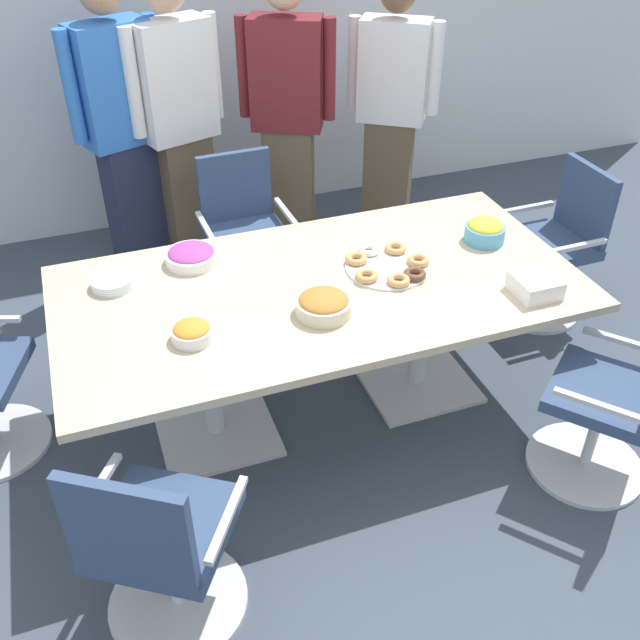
{
  "coord_description": "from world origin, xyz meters",
  "views": [
    {
      "loc": [
        -0.94,
        -2.59,
        2.54
      ],
      "look_at": [
        0.0,
        0.0,
        0.55
      ],
      "focal_mm": 40.19,
      "sensor_mm": 36.0,
      "label": 1
    }
  ],
  "objects_px": {
    "person_standing_2": "(287,115)",
    "plate_stack": "(113,282)",
    "person_standing_0": "(122,128)",
    "donut_platter": "(388,265)",
    "snack_bowl_chips_orange": "(192,332)",
    "office_chair_0": "(616,406)",
    "snack_bowl_candy_mix": "(191,255)",
    "office_chair_2": "(245,241)",
    "conference_table": "(320,307)",
    "napkin_pile": "(535,286)",
    "snack_bowl_chips_yellow": "(485,231)",
    "snack_bowl_pretzels": "(324,304)",
    "office_chair_1": "(553,251)",
    "office_chair_4": "(160,550)",
    "person_standing_1": "(180,123)",
    "person_standing_3": "(391,109)"
  },
  "relations": [
    {
      "from": "office_chair_0",
      "to": "plate_stack",
      "type": "relative_size",
      "value": 4.58
    },
    {
      "from": "office_chair_4",
      "to": "person_standing_3",
      "type": "distance_m",
      "value": 3.32
    },
    {
      "from": "office_chair_2",
      "to": "person_standing_1",
      "type": "distance_m",
      "value": 0.83
    },
    {
      "from": "conference_table",
      "to": "person_standing_2",
      "type": "xyz_separation_m",
      "value": [
        0.38,
        1.66,
        0.32
      ]
    },
    {
      "from": "person_standing_0",
      "to": "person_standing_3",
      "type": "xyz_separation_m",
      "value": [
        1.75,
        -0.05,
        -0.08
      ]
    },
    {
      "from": "snack_bowl_chips_orange",
      "to": "donut_platter",
      "type": "xyz_separation_m",
      "value": [
        0.99,
        0.23,
        -0.02
      ]
    },
    {
      "from": "plate_stack",
      "to": "snack_bowl_candy_mix",
      "type": "bearing_deg",
      "value": 12.54
    },
    {
      "from": "snack_bowl_chips_orange",
      "to": "snack_bowl_candy_mix",
      "type": "distance_m",
      "value": 0.62
    },
    {
      "from": "snack_bowl_chips_yellow",
      "to": "snack_bowl_pretzels",
      "type": "distance_m",
      "value": 1.03
    },
    {
      "from": "office_chair_0",
      "to": "snack_bowl_chips_yellow",
      "type": "xyz_separation_m",
      "value": [
        -0.15,
        0.96,
        0.4
      ]
    },
    {
      "from": "person_standing_2",
      "to": "snack_bowl_chips_yellow",
      "type": "bearing_deg",
      "value": 135.1
    },
    {
      "from": "person_standing_0",
      "to": "person_standing_2",
      "type": "distance_m",
      "value": 1.02
    },
    {
      "from": "office_chair_2",
      "to": "office_chair_1",
      "type": "bearing_deg",
      "value": 154.65
    },
    {
      "from": "person_standing_3",
      "to": "snack_bowl_candy_mix",
      "type": "height_order",
      "value": "person_standing_3"
    },
    {
      "from": "office_chair_2",
      "to": "person_standing_3",
      "type": "height_order",
      "value": "person_standing_3"
    },
    {
      "from": "office_chair_0",
      "to": "conference_table",
      "type": "bearing_deg",
      "value": 101.43
    },
    {
      "from": "person_standing_0",
      "to": "donut_platter",
      "type": "relative_size",
      "value": 4.53
    },
    {
      "from": "napkin_pile",
      "to": "snack_bowl_chips_yellow",
      "type": "bearing_deg",
      "value": 85.89
    },
    {
      "from": "person_standing_0",
      "to": "office_chair_0",
      "type": "bearing_deg",
      "value": 102.96
    },
    {
      "from": "person_standing_1",
      "to": "snack_bowl_pretzels",
      "type": "bearing_deg",
      "value": 79.01
    },
    {
      "from": "person_standing_1",
      "to": "plate_stack",
      "type": "bearing_deg",
      "value": 48.39
    },
    {
      "from": "person_standing_1",
      "to": "snack_bowl_chips_orange",
      "type": "relative_size",
      "value": 10.52
    },
    {
      "from": "conference_table",
      "to": "person_standing_3",
      "type": "relative_size",
      "value": 1.4
    },
    {
      "from": "person_standing_0",
      "to": "napkin_pile",
      "type": "xyz_separation_m",
      "value": [
        1.52,
        -2.1,
        -0.18
      ]
    },
    {
      "from": "person_standing_0",
      "to": "snack_bowl_chips_yellow",
      "type": "height_order",
      "value": "person_standing_0"
    },
    {
      "from": "snack_bowl_candy_mix",
      "to": "napkin_pile",
      "type": "xyz_separation_m",
      "value": [
        1.39,
        -0.79,
        0.0
      ]
    },
    {
      "from": "office_chair_4",
      "to": "person_standing_3",
      "type": "bearing_deg",
      "value": 84.69
    },
    {
      "from": "person_standing_0",
      "to": "person_standing_1",
      "type": "distance_m",
      "value": 0.34
    },
    {
      "from": "person_standing_0",
      "to": "person_standing_1",
      "type": "xyz_separation_m",
      "value": [
        0.34,
        -0.02,
        -0.01
      ]
    },
    {
      "from": "office_chair_1",
      "to": "office_chair_4",
      "type": "relative_size",
      "value": 1.0
    },
    {
      "from": "snack_bowl_candy_mix",
      "to": "snack_bowl_pretzels",
      "type": "height_order",
      "value": "snack_bowl_pretzels"
    },
    {
      "from": "office_chair_4",
      "to": "snack_bowl_chips_orange",
      "type": "distance_m",
      "value": 0.86
    },
    {
      "from": "snack_bowl_chips_yellow",
      "to": "napkin_pile",
      "type": "bearing_deg",
      "value": -94.11
    },
    {
      "from": "office_chair_2",
      "to": "plate_stack",
      "type": "relative_size",
      "value": 4.58
    },
    {
      "from": "person_standing_2",
      "to": "snack_bowl_chips_orange",
      "type": "height_order",
      "value": "person_standing_2"
    },
    {
      "from": "person_standing_1",
      "to": "snack_bowl_chips_yellow",
      "type": "relative_size",
      "value": 9.06
    },
    {
      "from": "person_standing_1",
      "to": "snack_bowl_candy_mix",
      "type": "distance_m",
      "value": 1.31
    },
    {
      "from": "office_chair_0",
      "to": "snack_bowl_chips_orange",
      "type": "height_order",
      "value": "office_chair_0"
    },
    {
      "from": "snack_bowl_chips_orange",
      "to": "plate_stack",
      "type": "relative_size",
      "value": 0.88
    },
    {
      "from": "person_standing_2",
      "to": "plate_stack",
      "type": "xyz_separation_m",
      "value": [
        -1.28,
        -1.35,
        -0.17
      ]
    },
    {
      "from": "snack_bowl_candy_mix",
      "to": "napkin_pile",
      "type": "distance_m",
      "value": 1.6
    },
    {
      "from": "snack_bowl_chips_orange",
      "to": "snack_bowl_candy_mix",
      "type": "relative_size",
      "value": 0.69
    },
    {
      "from": "snack_bowl_pretzels",
      "to": "plate_stack",
      "type": "distance_m",
      "value": 0.99
    },
    {
      "from": "snack_bowl_pretzels",
      "to": "office_chair_4",
      "type": "bearing_deg",
      "value": -141.17
    },
    {
      "from": "snack_bowl_pretzels",
      "to": "office_chair_1",
      "type": "bearing_deg",
      "value": 19.52
    },
    {
      "from": "office_chair_4",
      "to": "person_standing_1",
      "type": "relative_size",
      "value": 0.5
    },
    {
      "from": "person_standing_0",
      "to": "snack_bowl_chips_orange",
      "type": "height_order",
      "value": "person_standing_0"
    },
    {
      "from": "snack_bowl_candy_mix",
      "to": "napkin_pile",
      "type": "bearing_deg",
      "value": -29.7
    },
    {
      "from": "snack_bowl_candy_mix",
      "to": "snack_bowl_pretzels",
      "type": "relative_size",
      "value": 1.02
    },
    {
      "from": "snack_bowl_pretzels",
      "to": "donut_platter",
      "type": "bearing_deg",
      "value": 30.22
    }
  ]
}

